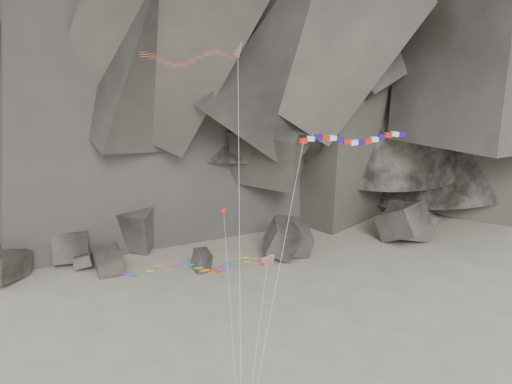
{
  "coord_description": "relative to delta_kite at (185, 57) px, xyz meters",
  "views": [
    {
      "loc": [
        -3.52,
        -47.4,
        33.88
      ],
      "look_at": [
        1.39,
        6.0,
        18.59
      ],
      "focal_mm": 40.0,
      "sensor_mm": 36.0,
      "label": 1
    }
  ],
  "objects": [
    {
      "name": "pennant_kite",
      "position": [
        3.25,
        -5.9,
        -17.04
      ],
      "size": [
        0.89,
        13.77,
        16.46
      ],
      "rotation": [
        0.0,
        0.0,
        0.57
      ],
      "color": "red",
      "rests_on": "ground"
    },
    {
      "name": "delta_kite",
      "position": [
        0.0,
        0.0,
        0.0
      ],
      "size": [
        9.79,
        17.72,
        31.3
      ],
      "rotation": [
        0.0,
        0.0,
        0.26
      ],
      "color": "red",
      "rests_on": "ground"
    },
    {
      "name": "banner_kite",
      "position": [
        15.76,
        0.21,
        -7.86
      ],
      "size": [
        17.47,
        17.77,
        22.62
      ],
      "rotation": [
        0.0,
        0.0,
        0.1
      ],
      "color": "red",
      "rests_on": "ground"
    },
    {
      "name": "boulder_field",
      "position": [
        5.22,
        30.61,
        -29.2
      ],
      "size": [
        70.55,
        18.26,
        9.64
      ],
      "color": "#47423F",
      "rests_on": "ground"
    },
    {
      "name": "parafoil_kite",
      "position": [
        0.21,
        -5.11,
        -17.96
      ],
      "size": [
        14.04,
        12.57,
        12.46
      ],
      "rotation": [
        0.0,
        0.0,
        0.52
      ],
      "color": "#FAB40D",
      "rests_on": "ground"
    }
  ]
}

